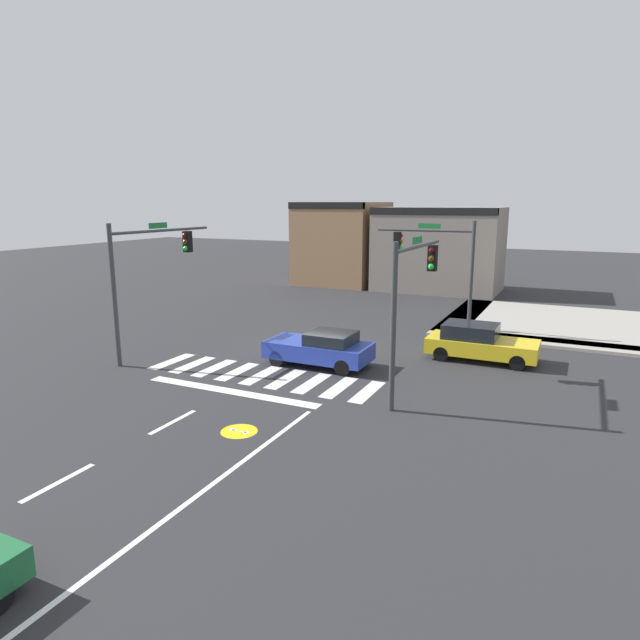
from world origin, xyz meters
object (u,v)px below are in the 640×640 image
object	(u,v)px
car_blue	(321,348)
car_yellow	(479,342)
traffic_signal_southwest	(151,262)
traffic_signal_southeast	(413,284)
traffic_signal_northeast	(437,257)

from	to	relation	value
car_blue	car_yellow	size ratio (longest dim) A/B	0.95
traffic_signal_southwest	car_blue	world-z (taller)	traffic_signal_southwest
traffic_signal_southeast	traffic_signal_northeast	bearing A→B (deg)	9.00
traffic_signal_southeast	car_yellow	world-z (taller)	traffic_signal_southeast
traffic_signal_northeast	traffic_signal_southeast	world-z (taller)	traffic_signal_northeast
traffic_signal_southwest	traffic_signal_southeast	distance (m)	11.32
traffic_signal_southwest	car_blue	xyz separation A→B (m)	(7.23, 1.41, -3.26)
traffic_signal_southwest	car_blue	bearing A→B (deg)	-78.94
traffic_signal_southwest	traffic_signal_southeast	bearing A→B (deg)	-89.87
car_yellow	traffic_signal_northeast	bearing A→B (deg)	125.22
traffic_signal_northeast	car_yellow	xyz separation A→B (m)	(2.90, -4.10, -3.06)
car_blue	car_yellow	distance (m)	6.59
car_blue	traffic_signal_southwest	bearing A→B (deg)	11.06
traffic_signal_northeast	traffic_signal_southwest	bearing A→B (deg)	42.49
traffic_signal_northeast	car_blue	distance (m)	8.66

